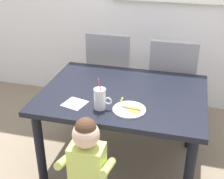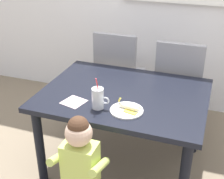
{
  "view_description": "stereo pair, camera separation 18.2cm",
  "coord_description": "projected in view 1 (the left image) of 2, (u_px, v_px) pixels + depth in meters",
  "views": [
    {
      "loc": [
        0.45,
        -2.08,
        1.81
      ],
      "look_at": [
        -0.07,
        -0.1,
        0.76
      ],
      "focal_mm": 49.88,
      "sensor_mm": 36.0,
      "label": 1
    },
    {
      "loc": [
        0.63,
        -2.02,
        1.81
      ],
      "look_at": [
        -0.07,
        -0.1,
        0.76
      ],
      "focal_mm": 49.88,
      "sensor_mm": 36.0,
      "label": 2
    }
  ],
  "objects": [
    {
      "name": "ground_plane",
      "position": [
        122.0,
        163.0,
        2.72
      ],
      "size": [
        24.0,
        24.0,
        0.0
      ],
      "primitive_type": "plane",
      "color": "#7A6B56"
    },
    {
      "name": "dining_table",
      "position": [
        123.0,
        103.0,
        2.44
      ],
      "size": [
        1.26,
        0.95,
        0.7
      ],
      "color": "black",
      "rests_on": "ground"
    },
    {
      "name": "dining_chair_left",
      "position": [
        111.0,
        71.0,
        3.16
      ],
      "size": [
        0.44,
        0.44,
        0.96
      ],
      "rotation": [
        0.0,
        0.0,
        3.14
      ],
      "color": "gray",
      "rests_on": "ground"
    },
    {
      "name": "dining_chair_right",
      "position": [
        172.0,
        80.0,
        2.97
      ],
      "size": [
        0.44,
        0.45,
        0.96
      ],
      "rotation": [
        0.0,
        0.0,
        3.14
      ],
      "color": "gray",
      "rests_on": "ground"
    },
    {
      "name": "toddler_standing",
      "position": [
        87.0,
        161.0,
        1.95
      ],
      "size": [
        0.33,
        0.24,
        0.84
      ],
      "color": "#3F4760",
      "rests_on": "ground"
    },
    {
      "name": "milk_cup",
      "position": [
        100.0,
        100.0,
        2.15
      ],
      "size": [
        0.13,
        0.09,
        0.25
      ],
      "color": "silver",
      "rests_on": "dining_table"
    },
    {
      "name": "snack_plate",
      "position": [
        129.0,
        110.0,
        2.15
      ],
      "size": [
        0.23,
        0.23,
        0.01
      ],
      "primitive_type": "cylinder",
      "color": "white",
      "rests_on": "dining_table"
    },
    {
      "name": "peeled_banana",
      "position": [
        132.0,
        106.0,
        2.14
      ],
      "size": [
        0.18,
        0.12,
        0.07
      ],
      "rotation": [
        0.0,
        0.0,
        -0.22
      ],
      "color": "#F4EAC6",
      "rests_on": "snack_plate"
    },
    {
      "name": "paper_napkin",
      "position": [
        75.0,
        104.0,
        2.23
      ],
      "size": [
        0.18,
        0.18,
        0.0
      ],
      "primitive_type": "cube",
      "rotation": [
        0.0,
        0.0,
        -0.25
      ],
      "color": "silver",
      "rests_on": "dining_table"
    }
  ]
}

